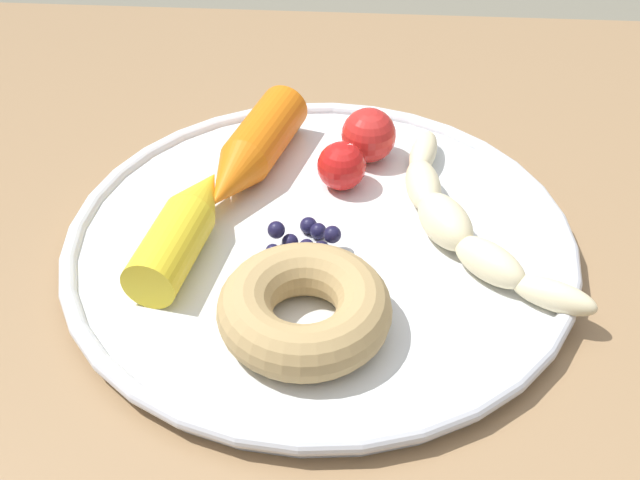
% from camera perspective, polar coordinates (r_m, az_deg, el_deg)
% --- Properties ---
extents(dining_table, '(1.04, 0.73, 0.75)m').
position_cam_1_polar(dining_table, '(0.67, 3.21, -6.90)').
color(dining_table, '#93714C').
rests_on(dining_table, ground_plane).
extents(plate, '(0.35, 0.35, 0.02)m').
position_cam_1_polar(plate, '(0.58, -0.00, -0.22)').
color(plate, silver).
rests_on(plate, dining_table).
extents(banana, '(0.12, 0.20, 0.03)m').
position_cam_1_polar(banana, '(0.58, 9.39, 1.32)').
color(banana, beige).
rests_on(banana, plate).
extents(carrot_orange, '(0.07, 0.14, 0.04)m').
position_cam_1_polar(carrot_orange, '(0.63, -4.67, 5.95)').
color(carrot_orange, orange).
rests_on(carrot_orange, plate).
extents(carrot_yellow, '(0.06, 0.13, 0.04)m').
position_cam_1_polar(carrot_yellow, '(0.57, -9.22, 0.94)').
color(carrot_yellow, yellow).
rests_on(carrot_yellow, plate).
extents(donut, '(0.15, 0.15, 0.03)m').
position_cam_1_polar(donut, '(0.50, -1.06, -4.70)').
color(donut, tan).
rests_on(donut, plate).
extents(blueberry_pile, '(0.05, 0.05, 0.02)m').
position_cam_1_polar(blueberry_pile, '(0.57, -1.04, -0.01)').
color(blueberry_pile, '#191638').
rests_on(blueberry_pile, plate).
extents(tomato_near, '(0.04, 0.04, 0.04)m').
position_cam_1_polar(tomato_near, '(0.62, 1.47, 5.03)').
color(tomato_near, red).
rests_on(tomato_near, plate).
extents(tomato_mid, '(0.04, 0.04, 0.04)m').
position_cam_1_polar(tomato_mid, '(0.65, 3.32, 7.10)').
color(tomato_mid, red).
rests_on(tomato_mid, plate).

